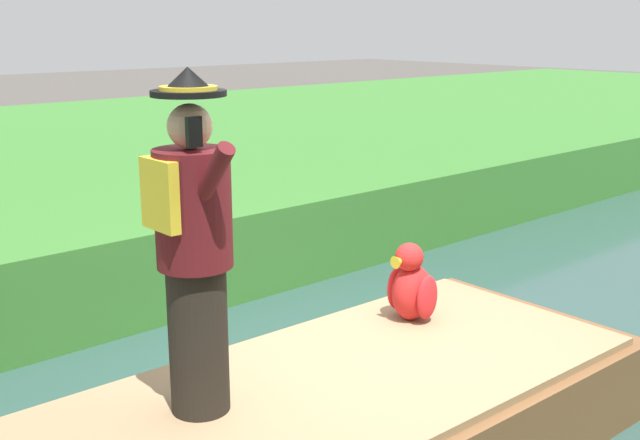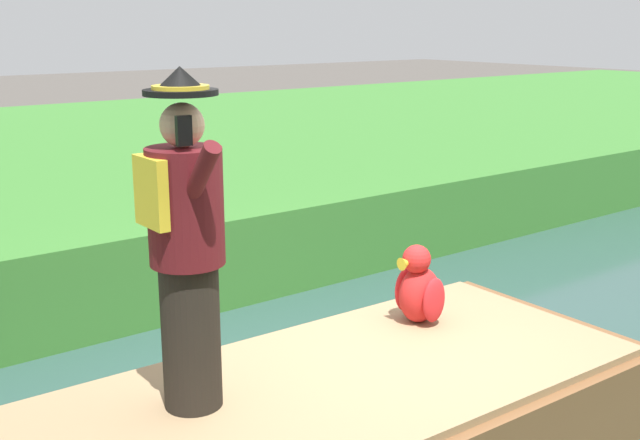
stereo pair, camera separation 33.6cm
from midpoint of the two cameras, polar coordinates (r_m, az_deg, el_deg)
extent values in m
cube|color=brown|center=(4.92, -0.80, -14.94)|extent=(1.90, 4.24, 0.56)
cube|color=#997A56|center=(4.78, -0.81, -11.74)|extent=(1.75, 3.90, 0.05)
cylinder|color=black|center=(4.34, -11.04, -8.50)|extent=(0.32, 0.32, 0.82)
cylinder|color=#561419|center=(4.12, -11.51, 0.79)|extent=(0.40, 0.40, 0.62)
cube|color=gold|center=(4.01, -13.92, 1.75)|extent=(0.28, 0.06, 0.36)
sphere|color=#DBA884|center=(4.04, -11.81, 6.66)|extent=(0.23, 0.23, 0.23)
cylinder|color=black|center=(4.02, -11.93, 8.99)|extent=(0.38, 0.38, 0.03)
cone|color=black|center=(4.02, -11.98, 9.98)|extent=(0.26, 0.26, 0.12)
cylinder|color=gold|center=(4.02, -11.94, 9.34)|extent=(0.29, 0.29, 0.02)
cylinder|color=#561419|center=(3.87, -10.49, 2.73)|extent=(0.38, 0.09, 0.43)
cube|color=black|center=(3.90, -11.59, 6.26)|extent=(0.03, 0.08, 0.15)
ellipsoid|color=red|center=(5.61, 4.99, -5.27)|extent=(0.26, 0.32, 0.40)
sphere|color=red|center=(5.50, 4.76, -2.71)|extent=(0.20, 0.20, 0.20)
cone|color=yellow|center=(5.43, 4.03, -3.02)|extent=(0.09, 0.09, 0.09)
ellipsoid|color=red|center=(5.70, 3.96, -4.93)|extent=(0.08, 0.20, 0.32)
ellipsoid|color=red|center=(5.52, 6.05, -5.62)|extent=(0.08, 0.20, 0.32)
camera|label=1|loc=(0.17, -92.03, -0.51)|focal=44.12mm
camera|label=2|loc=(0.17, 87.97, 0.51)|focal=44.12mm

